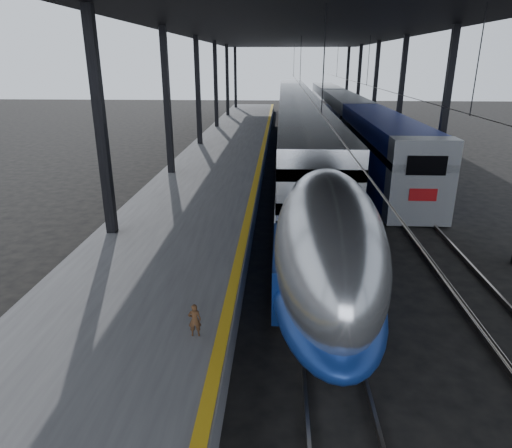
{
  "coord_description": "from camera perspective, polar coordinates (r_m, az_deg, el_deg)",
  "views": [
    {
      "loc": [
        0.61,
        -11.13,
        7.21
      ],
      "look_at": [
        -0.17,
        3.38,
        2.0
      ],
      "focal_mm": 32.0,
      "sensor_mm": 36.0,
      "label": 1
    }
  ],
  "objects": [
    {
      "name": "rails",
      "position": [
        32.17,
        10.01,
        6.62
      ],
      "size": [
        6.52,
        80.0,
        0.16
      ],
      "color": "slate",
      "rests_on": "ground"
    },
    {
      "name": "child",
      "position": [
        11.13,
        -7.67,
        -11.82
      ],
      "size": [
        0.33,
        0.24,
        0.84
      ],
      "primitive_type": "imported",
      "rotation": [
        0.0,
        0.0,
        3.27
      ],
      "color": "#482C18",
      "rests_on": "platform"
    },
    {
      "name": "canopy",
      "position": [
        31.21,
        5.91,
        23.13
      ],
      "size": [
        18.0,
        75.0,
        9.47
      ],
      "color": "black",
      "rests_on": "ground"
    },
    {
      "name": "platform",
      "position": [
        32.11,
        -4.39,
        7.61
      ],
      "size": [
        6.0,
        80.0,
        1.0
      ],
      "primitive_type": "cube",
      "color": "#4C4C4F",
      "rests_on": "ground"
    },
    {
      "name": "tgv_train",
      "position": [
        39.77,
        5.17,
        12.26
      ],
      "size": [
        3.13,
        65.2,
        4.48
      ],
      "color": "#ACAFB3",
      "rests_on": "ground"
    },
    {
      "name": "yellow_strip",
      "position": [
        31.77,
        0.66,
        8.46
      ],
      "size": [
        0.3,
        80.0,
        0.01
      ],
      "primitive_type": "cube",
      "color": "gold",
      "rests_on": "platform"
    },
    {
      "name": "ground",
      "position": [
        13.27,
        -0.06,
        -13.18
      ],
      "size": [
        160.0,
        160.0,
        0.0
      ],
      "primitive_type": "plane",
      "color": "black",
      "rests_on": "ground"
    },
    {
      "name": "second_train",
      "position": [
        47.95,
        11.0,
        13.18
      ],
      "size": [
        2.91,
        56.05,
        4.0
      ],
      "color": "navy",
      "rests_on": "ground"
    }
  ]
}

